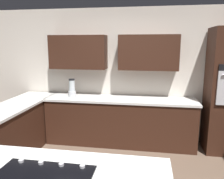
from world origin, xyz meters
name	(u,v)px	position (x,y,z in m)	size (l,w,h in m)	color
wall_back	(124,70)	(0.06, -2.05, 1.41)	(6.00, 0.44, 2.60)	silver
lower_cabinets_back	(120,122)	(0.10, -1.72, 0.43)	(2.80, 0.60, 0.86)	#381E14
countertop_back	(120,99)	(0.10, -1.72, 0.88)	(2.84, 0.64, 0.04)	silver
lower_cabinets_side	(1,141)	(1.82, -0.55, 0.43)	(0.60, 2.90, 0.86)	#381E14
blender	(72,89)	(1.05, -1.72, 1.05)	(0.15, 0.15, 0.35)	silver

